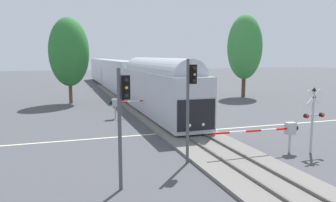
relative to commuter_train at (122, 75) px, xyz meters
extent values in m
plane|color=#47474C|center=(0.00, -25.96, -2.74)|extent=(220.00, 220.00, 0.00)
cube|color=beige|center=(0.00, -25.96, -2.74)|extent=(44.00, 0.20, 0.01)
cube|color=slate|center=(0.00, -25.96, -2.65)|extent=(4.40, 80.00, 0.18)
cube|color=#56514C|center=(-0.72, -25.96, -2.49)|extent=(0.10, 80.00, 0.14)
cube|color=#56514C|center=(0.71, -25.96, -2.49)|extent=(0.10, 80.00, 0.14)
cube|color=#B2B7C1|center=(0.00, -19.00, -0.47)|extent=(3.00, 18.55, 3.90)
cube|color=black|center=(0.00, -28.29, -1.06)|extent=(2.76, 0.08, 2.15)
cylinder|color=#B2B7C1|center=(0.00, -19.00, 1.36)|extent=(2.76, 16.69, 2.76)
sphere|color=#F4F2CC|center=(-0.50, -28.30, -1.74)|extent=(0.24, 0.24, 0.24)
sphere|color=#F4F2CC|center=(0.50, -28.30, -1.74)|extent=(0.24, 0.24, 0.24)
cube|color=#B7BCC6|center=(0.00, 1.24, -0.12)|extent=(3.00, 20.13, 4.60)
cube|color=black|center=(1.51, 1.24, 0.18)|extent=(0.04, 18.12, 0.90)
cube|color=#193899|center=(1.52, 1.24, -1.27)|extent=(0.04, 18.52, 0.36)
cube|color=#B7BCC6|center=(0.00, 22.27, -0.12)|extent=(3.00, 20.13, 4.60)
cube|color=black|center=(1.51, 22.27, 0.18)|extent=(0.04, 18.12, 0.90)
cube|color=#193899|center=(1.52, 22.27, -1.27)|extent=(0.04, 18.52, 0.36)
cylinder|color=#B7B7BC|center=(4.06, -32.82, -2.19)|extent=(0.14, 0.14, 1.10)
cube|color=#B7B7BC|center=(4.06, -32.82, -1.29)|extent=(0.56, 0.40, 0.70)
sphere|color=black|center=(4.41, -32.82, -1.29)|extent=(0.36, 0.36, 0.36)
cylinder|color=red|center=(3.55, -32.82, -1.29)|extent=(1.01, 0.12, 0.13)
cylinder|color=white|center=(2.55, -32.82, -1.28)|extent=(1.01, 0.12, 0.13)
cylinder|color=red|center=(1.54, -32.82, -1.26)|extent=(1.01, 0.12, 0.13)
cylinder|color=white|center=(0.53, -32.82, -1.25)|extent=(1.01, 0.12, 0.13)
cylinder|color=red|center=(-0.47, -32.82, -1.24)|extent=(1.01, 0.12, 0.13)
sphere|color=red|center=(-0.97, -32.82, -1.24)|extent=(0.14, 0.14, 0.14)
cylinder|color=#B2B2B7|center=(5.16, -33.32, -0.92)|extent=(0.14, 0.14, 3.65)
cube|color=white|center=(5.16, -33.34, 0.56)|extent=(0.98, 0.05, 0.98)
cube|color=white|center=(5.16, -33.34, 0.56)|extent=(0.98, 0.05, 0.98)
cube|color=#B2B2B7|center=(5.16, -33.32, -0.48)|extent=(1.10, 0.08, 0.08)
cylinder|color=black|center=(4.61, -33.42, -0.48)|extent=(0.26, 0.18, 0.26)
cylinder|color=black|center=(5.71, -33.42, -0.48)|extent=(0.26, 0.18, 0.26)
sphere|color=red|center=(4.61, -33.52, -0.48)|extent=(0.20, 0.20, 0.20)
sphere|color=red|center=(5.71, -33.52, -0.48)|extent=(0.20, 0.20, 0.20)
cone|color=black|center=(5.16, -33.32, 1.03)|extent=(0.28, 0.28, 0.22)
cylinder|color=#B7B7BC|center=(-4.06, -19.11, -2.19)|extent=(0.14, 0.14, 1.10)
cube|color=#B7B7BC|center=(-4.06, -19.11, -1.29)|extent=(0.56, 0.40, 0.70)
sphere|color=black|center=(-4.41, -19.11, -1.29)|extent=(0.36, 0.36, 0.36)
cylinder|color=red|center=(-3.49, -19.11, -1.27)|extent=(1.15, 0.12, 0.16)
cylinder|color=white|center=(-2.34, -19.11, -1.23)|extent=(1.15, 0.12, 0.16)
cylinder|color=red|center=(-1.19, -19.11, -1.19)|extent=(1.15, 0.12, 0.16)
cylinder|color=white|center=(-0.05, -19.11, -1.15)|extent=(1.15, 0.12, 0.16)
cylinder|color=red|center=(1.10, -19.11, -1.11)|extent=(1.15, 0.12, 0.16)
sphere|color=red|center=(1.67, -19.11, -1.09)|extent=(0.14, 0.14, 0.14)
cylinder|color=#4C4C51|center=(-2.42, -32.77, 0.02)|extent=(0.16, 0.16, 5.53)
cube|color=black|center=(-2.14, -32.77, 1.99)|extent=(0.34, 0.26, 1.00)
sphere|color=#262626|center=(-2.14, -32.92, 2.31)|extent=(0.20, 0.20, 0.20)
cylinder|color=black|center=(-2.14, -32.95, 2.31)|extent=(0.24, 0.10, 0.24)
sphere|color=yellow|center=(-2.14, -32.92, 1.99)|extent=(0.20, 0.20, 0.20)
cylinder|color=black|center=(-2.14, -32.95, 1.99)|extent=(0.24, 0.10, 0.24)
sphere|color=#262626|center=(-2.14, -32.92, 1.67)|extent=(0.20, 0.20, 0.20)
cylinder|color=black|center=(-2.14, -32.95, 1.67)|extent=(0.24, 0.10, 0.24)
cylinder|color=#4C4C51|center=(-6.40, -35.15, -0.15)|extent=(0.16, 0.16, 5.19)
cube|color=black|center=(-6.12, -35.15, 1.65)|extent=(0.34, 0.26, 1.00)
sphere|color=#262626|center=(-6.12, -35.30, 1.97)|extent=(0.20, 0.20, 0.20)
cylinder|color=black|center=(-6.12, -35.33, 1.97)|extent=(0.24, 0.10, 0.24)
sphere|color=yellow|center=(-6.12, -35.30, 1.65)|extent=(0.20, 0.20, 0.20)
cylinder|color=black|center=(-6.12, -35.33, 1.65)|extent=(0.24, 0.10, 0.24)
sphere|color=#262626|center=(-6.12, -35.30, 1.33)|extent=(0.20, 0.20, 0.20)
cylinder|color=black|center=(-6.12, -35.33, 1.33)|extent=(0.24, 0.10, 0.24)
cylinder|color=#4C3828|center=(15.34, -8.77, -0.97)|extent=(0.53, 0.53, 3.55)
ellipsoid|color=#38843D|center=(15.34, -8.77, 4.09)|extent=(4.69, 4.69, 8.74)
cylinder|color=brown|center=(-7.57, -8.01, -1.20)|extent=(0.40, 0.40, 3.09)
ellipsoid|color=#2D7533|center=(-7.57, -8.01, 3.35)|extent=(4.63, 4.63, 8.02)
camera|label=1|loc=(-8.68, -48.56, 2.96)|focal=35.23mm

